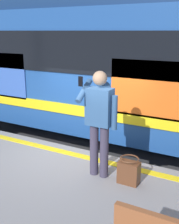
# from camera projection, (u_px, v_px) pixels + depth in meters

# --- Properties ---
(ground_plane) EXTENTS (24.34, 24.34, 0.00)m
(ground_plane) POSITION_uv_depth(u_px,v_px,m) (78.00, 192.00, 5.94)
(ground_plane) COLOR #3D3D3F
(safety_line) EXTENTS (15.19, 0.16, 0.01)m
(safety_line) POSITION_uv_depth(u_px,v_px,m) (70.00, 153.00, 5.40)
(safety_line) COLOR yellow
(safety_line) RESTS_ON platform
(track_rail_near) EXTENTS (20.15, 0.08, 0.16)m
(track_rail_near) POSITION_uv_depth(u_px,v_px,m) (107.00, 163.00, 7.09)
(track_rail_near) COLOR slate
(track_rail_near) RESTS_ON ground
(track_rail_far) EXTENTS (20.15, 0.08, 0.16)m
(track_rail_far) POSITION_uv_depth(u_px,v_px,m) (127.00, 144.00, 8.30)
(track_rail_far) COLOR slate
(track_rail_far) RESTS_ON ground
(train_carriage) EXTENTS (11.07, 2.87, 3.86)m
(train_carriage) POSITION_uv_depth(u_px,v_px,m) (94.00, 64.00, 7.36)
(train_carriage) COLOR #1E478C
(train_carriage) RESTS_ON ground
(passenger) EXTENTS (0.57, 0.55, 1.72)m
(passenger) POSITION_uv_depth(u_px,v_px,m) (100.00, 116.00, 4.33)
(passenger) COLOR #383347
(passenger) RESTS_ON platform
(handbag) EXTENTS (0.32, 0.30, 0.42)m
(handbag) POSITION_uv_depth(u_px,v_px,m) (129.00, 172.00, 4.31)
(handbag) COLOR #59331E
(handbag) RESTS_ON platform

